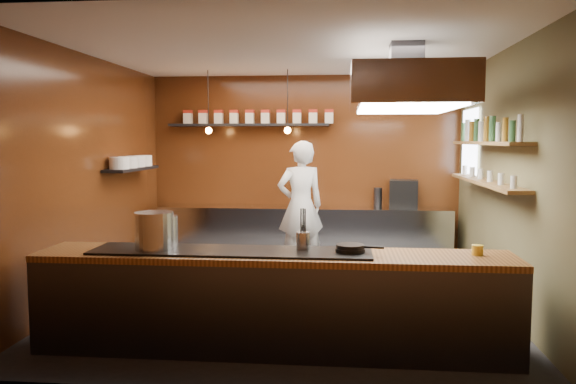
# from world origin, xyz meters

# --- Properties ---
(floor) EXTENTS (5.00, 5.00, 0.00)m
(floor) POSITION_xyz_m (0.00, 0.00, 0.00)
(floor) COLOR black
(floor) RESTS_ON ground
(back_wall) EXTENTS (5.00, 0.00, 5.00)m
(back_wall) POSITION_xyz_m (0.00, 2.50, 1.50)
(back_wall) COLOR #3F1D0B
(back_wall) RESTS_ON ground
(left_wall) EXTENTS (0.00, 5.00, 5.00)m
(left_wall) POSITION_xyz_m (-2.50, 0.00, 1.50)
(left_wall) COLOR #3F1D0B
(left_wall) RESTS_ON ground
(right_wall) EXTENTS (0.00, 5.00, 5.00)m
(right_wall) POSITION_xyz_m (2.50, 0.00, 1.50)
(right_wall) COLOR brown
(right_wall) RESTS_ON ground
(ceiling) EXTENTS (5.00, 5.00, 0.00)m
(ceiling) POSITION_xyz_m (0.00, 0.00, 3.00)
(ceiling) COLOR silver
(ceiling) RESTS_ON back_wall
(window_pane) EXTENTS (0.00, 1.00, 1.00)m
(window_pane) POSITION_xyz_m (2.45, 1.70, 1.90)
(window_pane) COLOR white
(window_pane) RESTS_ON right_wall
(prep_counter) EXTENTS (4.60, 0.65, 0.90)m
(prep_counter) POSITION_xyz_m (0.00, 2.17, 0.45)
(prep_counter) COLOR silver
(prep_counter) RESTS_ON floor
(pass_counter) EXTENTS (4.40, 0.72, 0.94)m
(pass_counter) POSITION_xyz_m (-0.00, -1.60, 0.47)
(pass_counter) COLOR #38383D
(pass_counter) RESTS_ON floor
(tin_shelf) EXTENTS (2.60, 0.26, 0.04)m
(tin_shelf) POSITION_xyz_m (-0.90, 2.36, 2.20)
(tin_shelf) COLOR black
(tin_shelf) RESTS_ON back_wall
(plate_shelf) EXTENTS (0.30, 1.40, 0.04)m
(plate_shelf) POSITION_xyz_m (-2.34, 1.00, 1.55)
(plate_shelf) COLOR black
(plate_shelf) RESTS_ON left_wall
(bottle_shelf_upper) EXTENTS (0.26, 2.80, 0.04)m
(bottle_shelf_upper) POSITION_xyz_m (2.34, 0.30, 1.92)
(bottle_shelf_upper) COLOR olive
(bottle_shelf_upper) RESTS_ON right_wall
(bottle_shelf_lower) EXTENTS (0.26, 2.80, 0.04)m
(bottle_shelf_lower) POSITION_xyz_m (2.34, 0.30, 1.45)
(bottle_shelf_lower) COLOR olive
(bottle_shelf_lower) RESTS_ON right_wall
(extractor_hood) EXTENTS (1.20, 2.00, 0.72)m
(extractor_hood) POSITION_xyz_m (1.30, -0.40, 2.51)
(extractor_hood) COLOR #38383D
(extractor_hood) RESTS_ON ceiling
(pendant_left) EXTENTS (0.10, 0.10, 0.95)m
(pendant_left) POSITION_xyz_m (-1.40, 1.70, 2.15)
(pendant_left) COLOR black
(pendant_left) RESTS_ON ceiling
(pendant_right) EXTENTS (0.10, 0.10, 0.95)m
(pendant_right) POSITION_xyz_m (-0.20, 1.70, 2.15)
(pendant_right) COLOR black
(pendant_right) RESTS_ON ceiling
(storage_tins) EXTENTS (2.43, 0.13, 0.22)m
(storage_tins) POSITION_xyz_m (-0.75, 2.36, 2.33)
(storage_tins) COLOR beige
(storage_tins) RESTS_ON tin_shelf
(plate_stacks) EXTENTS (0.26, 1.16, 0.16)m
(plate_stacks) POSITION_xyz_m (-2.34, 1.00, 1.65)
(plate_stacks) COLOR white
(plate_stacks) RESTS_ON plate_shelf
(bottles) EXTENTS (0.06, 2.66, 0.24)m
(bottles) POSITION_xyz_m (2.34, 0.30, 2.06)
(bottles) COLOR silver
(bottles) RESTS_ON bottle_shelf_upper
(wine_glasses) EXTENTS (0.07, 2.37, 0.13)m
(wine_glasses) POSITION_xyz_m (2.34, 0.30, 1.53)
(wine_glasses) COLOR silver
(wine_glasses) RESTS_ON bottle_shelf_lower
(stockpot_large) EXTENTS (0.47, 0.47, 0.35)m
(stockpot_large) POSITION_xyz_m (-1.12, -1.63, 1.11)
(stockpot_large) COLOR #B5B7BC
(stockpot_large) RESTS_ON pass_counter
(stockpot_small) EXTENTS (0.39, 0.39, 0.30)m
(stockpot_small) POSITION_xyz_m (-1.09, -1.54, 1.09)
(stockpot_small) COLOR silver
(stockpot_small) RESTS_ON pass_counter
(utensil_crock) EXTENTS (0.17, 0.17, 0.16)m
(utensil_crock) POSITION_xyz_m (0.26, -1.50, 1.02)
(utensil_crock) COLOR #B5B7BC
(utensil_crock) RESTS_ON pass_counter
(frying_pan) EXTENTS (0.44, 0.27, 0.07)m
(frying_pan) POSITION_xyz_m (0.71, -1.58, 0.97)
(frying_pan) COLOR black
(frying_pan) RESTS_ON pass_counter
(butter_jar) EXTENTS (0.11, 0.11, 0.09)m
(butter_jar) POSITION_xyz_m (1.85, -1.52, 0.97)
(butter_jar) COLOR yellow
(butter_jar) RESTS_ON pass_counter
(espresso_machine) EXTENTS (0.48, 0.46, 0.43)m
(espresso_machine) POSITION_xyz_m (1.58, 2.25, 1.12)
(espresso_machine) COLOR black
(espresso_machine) RESTS_ON prep_counter
(chef) EXTENTS (0.83, 0.69, 1.94)m
(chef) POSITION_xyz_m (-0.00, 1.68, 0.97)
(chef) COLOR white
(chef) RESTS_ON floor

